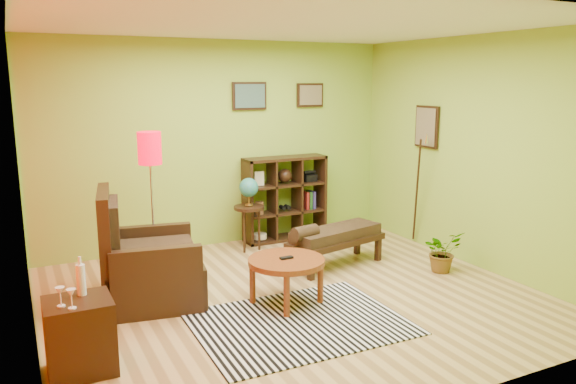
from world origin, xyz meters
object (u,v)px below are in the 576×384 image
globe_table (249,196)px  potted_plant (442,256)px  coffee_table (286,265)px  cube_shelf (286,198)px  floor_lamp (150,162)px  bench (334,237)px  side_cabinet (80,335)px  armchair (146,268)px

globe_table → potted_plant: globe_table is taller
coffee_table → cube_shelf: bearing=64.0°
floor_lamp → potted_plant: floor_lamp is taller
cube_shelf → bench: size_ratio=0.88×
side_cabinet → potted_plant: bearing=7.8°
bench → floor_lamp: bearing=171.2°
globe_table → potted_plant: size_ratio=1.98×
coffee_table → globe_table: 1.95m
floor_lamp → cube_shelf: size_ratio=1.44×
side_cabinet → globe_table: globe_table is taller
floor_lamp → cube_shelf: floor_lamp is taller
floor_lamp → bench: (2.12, -0.33, -1.02)m
cube_shelf → armchair: bearing=-147.9°
coffee_table → bench: bearing=37.3°
potted_plant → cube_shelf: bearing=116.8°
bench → side_cabinet: bearing=-157.2°
armchair → potted_plant: size_ratio=2.40×
cube_shelf → bench: 1.39m
globe_table → bench: size_ratio=0.73×
armchair → cube_shelf: (2.33, 1.46, 0.24)m
coffee_table → globe_table: (0.37, 1.88, 0.34)m
armchair → globe_table: armchair is taller
bench → potted_plant: bench is taller
globe_table → cube_shelf: size_ratio=0.83×
globe_table → potted_plant: 2.58m
coffee_table → side_cabinet: size_ratio=0.86×
side_cabinet → bench: size_ratio=0.67×
floor_lamp → bench: size_ratio=1.27×
potted_plant → bench: bearing=146.0°
armchair → floor_lamp: (0.19, 0.42, 1.03)m
floor_lamp → bench: 2.38m
globe_table → cube_shelf: bearing=22.0°
side_cabinet → potted_plant: size_ratio=1.83×
bench → potted_plant: bearing=-34.0°
coffee_table → armchair: size_ratio=0.65×
coffee_table → bench: 1.30m
side_cabinet → floor_lamp: floor_lamp is taller
globe_table → side_cabinet: bearing=-135.4°
armchair → potted_plant: armchair is taller
armchair → potted_plant: (3.39, -0.64, -0.17)m
potted_plant → globe_table: bearing=133.7°
side_cabinet → cube_shelf: size_ratio=0.76×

